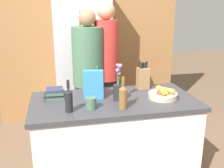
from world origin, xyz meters
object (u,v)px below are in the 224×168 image
(fruit_bowl, at_px, (163,94))
(knife_block, at_px, (143,78))
(cereal_box, at_px, (93,85))
(coffee_mug, at_px, (91,103))
(flower_vase, at_px, (119,89))
(bottle_wine, at_px, (123,96))
(book_stack, at_px, (55,93))
(person_at_sink, at_px, (88,74))
(bottle_oil, at_px, (98,82))
(bottle_vinegar, at_px, (69,100))
(person_in_blue, at_px, (107,66))
(refrigerator, at_px, (82,58))

(fruit_bowl, height_order, knife_block, knife_block)
(cereal_box, bearing_deg, coffee_mug, -103.84)
(flower_vase, bearing_deg, bottle_wine, -93.10)
(book_stack, distance_m, bottle_wine, 0.67)
(knife_block, relative_size, person_at_sink, 0.18)
(book_stack, height_order, bottle_oil, bottle_oil)
(cereal_box, distance_m, person_at_sink, 0.71)
(bottle_vinegar, relative_size, person_at_sink, 0.16)
(bottle_oil, distance_m, bottle_wine, 0.49)
(flower_vase, distance_m, bottle_wine, 0.20)
(fruit_bowl, bearing_deg, bottle_vinegar, -170.53)
(knife_block, distance_m, bottle_vinegar, 0.92)
(bottle_oil, xyz_separation_m, bottle_wine, (0.14, -0.47, 0.00))
(bottle_oil, distance_m, bottle_vinegar, 0.54)
(coffee_mug, distance_m, person_at_sink, 0.95)
(flower_vase, xyz_separation_m, coffee_mug, (-0.27, -0.16, -0.05))
(knife_block, height_order, bottle_oil, knife_block)
(cereal_box, height_order, person_at_sink, person_at_sink)
(cereal_box, distance_m, person_in_blue, 0.80)
(cereal_box, bearing_deg, knife_block, 20.78)
(bottle_vinegar, xyz_separation_m, person_at_sink, (0.29, 0.97, -0.05))
(cereal_box, bearing_deg, person_at_sink, 86.39)
(coffee_mug, xyz_separation_m, bottle_wine, (0.26, -0.05, 0.06))
(fruit_bowl, relative_size, bottle_wine, 1.00)
(coffee_mug, relative_size, bottle_wine, 0.45)
(person_at_sink, xyz_separation_m, person_in_blue, (0.23, 0.05, 0.07))
(coffee_mug, bearing_deg, fruit_bowl, 9.58)
(fruit_bowl, relative_size, person_in_blue, 0.15)
(refrigerator, relative_size, fruit_bowl, 7.46)
(knife_block, bearing_deg, person_in_blue, 116.57)
(refrigerator, xyz_separation_m, bottle_oil, (0.03, -1.15, -0.02))
(cereal_box, bearing_deg, bottle_wine, -55.00)
(book_stack, bearing_deg, knife_block, 7.99)
(bottle_wine, bearing_deg, refrigerator, 95.84)
(knife_block, xyz_separation_m, bottle_oil, (-0.48, -0.03, -0.01))
(flower_vase, relative_size, person_in_blue, 0.19)
(knife_block, relative_size, person_in_blue, 0.17)
(fruit_bowl, xyz_separation_m, person_at_sink, (-0.59, 0.83, 0.02))
(person_at_sink, bearing_deg, refrigerator, 63.32)
(knife_block, bearing_deg, cereal_box, -159.22)
(bottle_wine, bearing_deg, knife_block, 55.47)
(cereal_box, height_order, coffee_mug, cereal_box)
(cereal_box, relative_size, coffee_mug, 2.18)
(refrigerator, distance_m, person_in_blue, 0.62)
(refrigerator, xyz_separation_m, knife_block, (0.51, -1.12, -0.01))
(knife_block, bearing_deg, coffee_mug, -143.39)
(fruit_bowl, bearing_deg, bottle_oil, 151.61)
(refrigerator, distance_m, book_stack, 1.31)
(coffee_mug, bearing_deg, bottle_wine, -10.29)
(bottle_vinegar, bearing_deg, fruit_bowl, 9.47)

